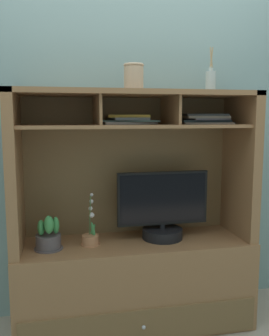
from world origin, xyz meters
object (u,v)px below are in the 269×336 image
(media_console, at_px, (134,255))
(potted_orchid, at_px, (91,237))
(ceramic_vase, at_px, (134,77))
(potted_fern, at_px, (48,237))
(magazine_stack_left, at_px, (203,119))
(tv_monitor, at_px, (163,212))
(magazine_stack_centre, at_px, (128,120))
(diffuser_bottle, at_px, (211,81))

(media_console, xyz_separation_m, potted_orchid, (-0.28, -0.02, 0.15))
(ceramic_vase, bearing_deg, potted_fern, -173.32)
(magazine_stack_left, bearing_deg, media_console, -172.82)
(potted_fern, height_order, ceramic_vase, ceramic_vase)
(tv_monitor, bearing_deg, ceramic_vase, 176.20)
(magazine_stack_left, xyz_separation_m, magazine_stack_centre, (-0.50, 0.00, -0.00))
(potted_fern, xyz_separation_m, magazine_stack_centre, (0.51, 0.11, 0.69))
(tv_monitor, relative_size, potted_orchid, 1.84)
(magazine_stack_left, bearing_deg, diffuser_bottle, -81.94)
(media_console, distance_m, magazine_stack_left, 0.99)
(media_console, height_order, tv_monitor, media_console)
(potted_orchid, relative_size, potted_fern, 1.48)
(magazine_stack_left, distance_m, diffuser_bottle, 0.25)
(tv_monitor, xyz_separation_m, potted_fern, (-0.72, -0.05, -0.10))
(tv_monitor, distance_m, diffuser_bottle, 0.88)
(magazine_stack_left, xyz_separation_m, ceramic_vase, (-0.47, -0.05, 0.25))
(media_console, xyz_separation_m, potted_fern, (-0.53, -0.05, 0.18))
(potted_fern, relative_size, magazine_stack_left, 0.63)
(tv_monitor, distance_m, potted_orchid, 0.49)
(media_console, xyz_separation_m, magazine_stack_left, (0.47, 0.06, 0.87))
(potted_fern, xyz_separation_m, magazine_stack_left, (1.01, 0.11, 0.69))
(potted_fern, distance_m, magazine_stack_left, 1.23)
(diffuser_bottle, relative_size, ceramic_vase, 1.66)
(tv_monitor, height_order, potted_fern, tv_monitor)
(media_console, xyz_separation_m, ceramic_vase, (0.00, 0.01, 1.12))
(magazine_stack_left, distance_m, magazine_stack_centre, 0.50)
(tv_monitor, height_order, diffuser_bottle, diffuser_bottle)
(tv_monitor, distance_m, potted_fern, 0.73)
(tv_monitor, height_order, ceramic_vase, ceramic_vase)
(media_console, distance_m, ceramic_vase, 1.12)
(diffuser_bottle, bearing_deg, tv_monitor, 175.20)
(potted_orchid, xyz_separation_m, magazine_stack_centre, (0.25, 0.08, 0.72))
(potted_orchid, distance_m, magazine_stack_centre, 0.77)
(diffuser_bottle, bearing_deg, media_console, 177.10)
(magazine_stack_centre, distance_m, ceramic_vase, 0.26)
(magazine_stack_centre, bearing_deg, media_console, -65.74)
(magazine_stack_centre, bearing_deg, potted_fern, -167.74)
(potted_fern, distance_m, magazine_stack_centre, 0.86)
(magazine_stack_left, relative_size, magazine_stack_centre, 0.88)
(tv_monitor, height_order, potted_orchid, tv_monitor)
(potted_orchid, distance_m, ceramic_vase, 1.02)
(media_console, height_order, potted_orchid, media_console)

